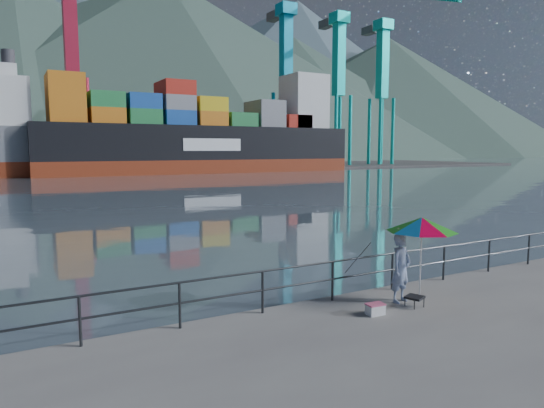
# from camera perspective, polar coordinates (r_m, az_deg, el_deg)

# --- Properties ---
(harbor_water) EXTENTS (500.00, 280.00, 0.00)m
(harbor_water) POSITION_cam_1_polar(r_m,az_deg,el_deg) (138.22, -26.38, 4.25)
(harbor_water) COLOR #4E5F6B
(harbor_water) RESTS_ON ground
(far_dock) EXTENTS (200.00, 40.00, 0.40)m
(far_dock) POSITION_cam_1_polar(r_m,az_deg,el_deg) (102.38, -19.82, 3.98)
(far_dock) COLOR #514F4C
(far_dock) RESTS_ON ground
(guardrail) EXTENTS (22.00, 0.06, 1.03)m
(guardrail) POSITION_cam_1_polar(r_m,az_deg,el_deg) (11.96, 3.19, -9.56)
(guardrail) COLOR #2D3033
(guardrail) RESTS_ON ground
(mountains) EXTENTS (600.00, 332.80, 80.00)m
(mountains) POSITION_cam_1_polar(r_m,az_deg,el_deg) (222.68, -17.47, 14.41)
(mountains) COLOR #385147
(mountains) RESTS_ON ground
(port_cranes) EXTENTS (116.00, 28.00, 38.40)m
(port_cranes) POSITION_cam_1_polar(r_m,az_deg,el_deg) (99.98, -7.03, 13.46)
(port_cranes) COLOR #B70F10
(port_cranes) RESTS_ON ground
(container_stacks) EXTENTS (58.00, 5.40, 7.80)m
(container_stacks) POSITION_cam_1_polar(r_m,az_deg,el_deg) (108.35, -7.81, 6.09)
(container_stacks) COLOR yellow
(container_stacks) RESTS_ON ground
(fisherman) EXTENTS (0.71, 0.55, 1.73)m
(fisherman) POSITION_cam_1_polar(r_m,az_deg,el_deg) (12.62, 14.93, -7.30)
(fisherman) COLOR #2F5390
(fisherman) RESTS_ON ground
(beach_umbrella) EXTENTS (1.88, 1.88, 2.14)m
(beach_umbrella) POSITION_cam_1_polar(r_m,az_deg,el_deg) (12.61, 17.22, -2.32)
(beach_umbrella) COLOR white
(beach_umbrella) RESTS_ON ground
(folding_stool) EXTENTS (0.52, 0.52, 0.26)m
(folding_stool) POSITION_cam_1_polar(r_m,az_deg,el_deg) (12.52, 16.41, -10.90)
(folding_stool) COLOR black
(folding_stool) RESTS_ON ground
(cooler_bag) EXTENTS (0.42, 0.30, 0.23)m
(cooler_bag) POSITION_cam_1_polar(r_m,az_deg,el_deg) (11.74, 12.05, -12.07)
(cooler_bag) COLOR silver
(cooler_bag) RESTS_ON ground
(fishing_rod) EXTENTS (0.51, 1.67, 1.22)m
(fishing_rod) POSITION_cam_1_polar(r_m,az_deg,el_deg) (13.49, 9.91, -10.07)
(fishing_rod) COLOR black
(fishing_rod) RESTS_ON ground
(container_ship) EXTENTS (53.89, 8.98, 18.10)m
(container_ship) POSITION_cam_1_polar(r_m,az_deg,el_deg) (85.17, -7.12, 7.85)
(container_ship) COLOR maroon
(container_ship) RESTS_ON ground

